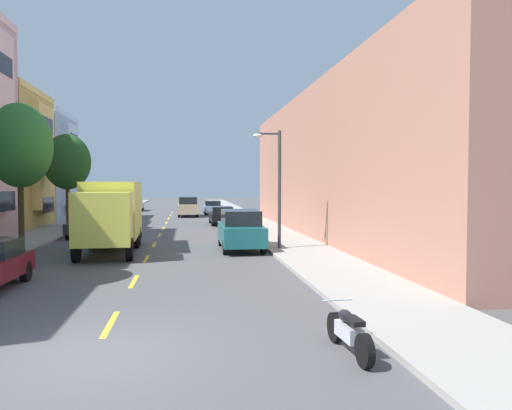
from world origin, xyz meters
name	(u,v)px	position (x,y,z in m)	size (l,w,h in m)	color
ground_plane	(165,225)	(0.00, 30.00, 0.00)	(160.00, 160.00, 0.00)	#4C4C4F
sidewalk_left	(65,227)	(-7.10, 28.00, 0.07)	(3.20, 120.00, 0.14)	#99968E
sidewalk_right	(258,225)	(7.10, 28.00, 0.07)	(3.20, 120.00, 0.14)	#99968E
lane_centerline_dashes	(162,231)	(0.00, 24.50, 0.00)	(0.14, 47.20, 0.01)	yellow
apartment_block_opposite	(381,165)	(13.70, 20.00, 4.40)	(10.00, 36.00, 8.81)	#B27560
street_tree_second	(20,146)	(-6.40, 16.28, 5.08)	(3.10, 3.10, 7.04)	#47331E
street_tree_third	(67,162)	(-6.40, 25.93, 4.70)	(3.14, 3.14, 6.47)	#47331E
street_lamp	(276,179)	(5.92, 13.71, 3.45)	(1.35, 0.28, 5.59)	#38383D
delivery_box_truck	(111,212)	(-1.81, 14.47, 1.88)	(2.63, 7.47, 3.30)	#D8D84C
parked_sedan_sky	(213,207)	(4.37, 43.15, 0.75)	(1.84, 4.52, 1.43)	#7A9EC6
parked_sedan_charcoal	(88,224)	(-4.24, 21.68, 0.75)	(1.91, 4.54, 1.43)	#333338
parked_sedan_black	(222,215)	(4.41, 29.56, 0.75)	(1.86, 4.52, 1.43)	black
parked_suv_teal	(241,230)	(4.31, 14.34, 0.99)	(1.95, 4.80, 1.93)	#195B60
parked_sedan_red	(124,209)	(-4.45, 40.15, 0.75)	(1.91, 4.54, 1.43)	#AD1E1E
parked_sedan_white	(135,205)	(-4.48, 51.13, 0.75)	(1.87, 4.53, 1.43)	silver
parked_wagon_navy	(117,212)	(-4.27, 34.39, 0.80)	(1.90, 4.73, 1.50)	navy
parked_suv_forest	(103,215)	(-4.33, 27.47, 0.99)	(2.08, 4.85, 1.93)	#194C28
moving_champagne_sedan	(188,206)	(1.80, 39.85, 0.99)	(1.95, 4.80, 1.93)	tan
parked_motorcycle	(349,332)	(4.75, -0.67, 0.41)	(0.62, 2.05, 0.90)	black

